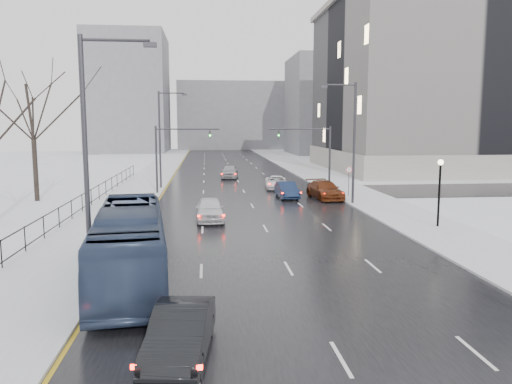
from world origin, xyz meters
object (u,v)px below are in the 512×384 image
object	(u,v)px
sedan_right_near	(287,190)
streetlight_l_near	(91,150)
mast_signal_left	(168,151)
sedan_left_near	(181,333)
streetlight_r_mid	(351,137)
sedan_right_cross	(277,182)
tree_park_e	(37,202)
lamppost_r_mid	(440,183)
sedan_center_near	(210,209)
streetlight_l_far	(162,135)
bus	(130,245)
no_uturn_sign	(349,173)
sedan_right_far	(325,190)
sedan_center_far	(230,171)
mast_signal_right	(319,151)

from	to	relation	value
sedan_right_near	streetlight_l_near	bearing A→B (deg)	-118.31
mast_signal_left	sedan_left_near	size ratio (longest dim) A/B	1.46
streetlight_r_mid	sedan_right_near	size ratio (longest dim) A/B	2.24
streetlight_r_mid	sedan_right_cross	xyz separation A→B (m)	(-4.67, 10.54, -4.91)
tree_park_e	lamppost_r_mid	distance (m)	32.52
mast_signal_left	sedan_center_near	bearing A→B (deg)	-74.74
streetlight_l_far	bus	bearing A→B (deg)	-87.73
mast_signal_left	sedan_right_near	distance (m)	12.01
streetlight_r_mid	lamppost_r_mid	xyz separation A→B (m)	(2.83, -10.00, -2.67)
streetlight_r_mid	streetlight_l_near	distance (m)	25.82
no_uturn_sign	bus	distance (m)	28.35
sedan_left_near	bus	bearing A→B (deg)	115.40
streetlight_l_near	streetlight_l_far	size ratio (longest dim) A/B	1.00
sedan_right_cross	streetlight_l_near	bearing A→B (deg)	-106.09
streetlight_l_near	sedan_left_near	world-z (taller)	streetlight_l_near
no_uturn_sign	sedan_right_far	bearing A→B (deg)	-163.33
tree_park_e	sedan_right_cross	distance (m)	22.68
bus	sedan_center_near	bearing A→B (deg)	68.94
sedan_left_near	sedan_center_near	world-z (taller)	sedan_center_near
streetlight_l_near	sedan_left_near	bearing A→B (deg)	-60.38
sedan_left_near	sedan_right_far	xyz separation A→B (m)	(11.33, 29.74, 0.06)
tree_park_e	streetlight_r_mid	size ratio (longest dim) A/B	1.35
sedan_center_near	sedan_center_far	world-z (taller)	sedan_center_far
streetlight_r_mid	streetlight_l_far	xyz separation A→B (m)	(-16.33, 12.00, 0.00)
sedan_center_near	sedan_right_near	distance (m)	12.22
bus	mast_signal_left	bearing A→B (deg)	84.24
sedan_left_near	bus	world-z (taller)	bus
no_uturn_sign	sedan_right_far	world-z (taller)	no_uturn_sign
streetlight_l_far	sedan_center_far	size ratio (longest dim) A/B	2.06
tree_park_e	no_uturn_sign	distance (m)	27.50
sedan_right_near	lamppost_r_mid	bearing A→B (deg)	-64.18
tree_park_e	streetlight_l_far	xyz separation A→B (m)	(10.03, 8.00, 5.62)
lamppost_r_mid	sedan_right_near	bearing A→B (deg)	118.19
streetlight_l_far	streetlight_r_mid	bearing A→B (deg)	-36.30
bus	lamppost_r_mid	bearing A→B (deg)	20.85
sedan_right_cross	sedan_right_far	distance (m)	7.98
streetlight_r_mid	sedan_right_near	xyz separation A→B (m)	(-4.67, 3.99, -4.84)
tree_park_e	sedan_right_cross	world-z (taller)	tree_park_e
streetlight_l_far	bus	world-z (taller)	streetlight_l_far
no_uturn_sign	sedan_left_near	size ratio (longest dim) A/B	0.61
sedan_right_far	lamppost_r_mid	bearing A→B (deg)	-78.95
streetlight_l_far	sedan_left_near	size ratio (longest dim) A/B	2.25
lamppost_r_mid	mast_signal_right	xyz separation A→B (m)	(-3.67, 18.00, 1.16)
streetlight_l_near	bus	xyz separation A→B (m)	(1.24, 0.69, -3.98)
tree_park_e	sedan_right_far	bearing A→B (deg)	-1.62
tree_park_e	streetlight_l_far	distance (m)	14.01
streetlight_r_mid	streetlight_l_far	distance (m)	20.27
tree_park_e	sedan_right_near	bearing A→B (deg)	-0.02
sedan_center_far	bus	bearing A→B (deg)	-92.31
sedan_right_far	sedan_center_near	bearing A→B (deg)	-144.33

